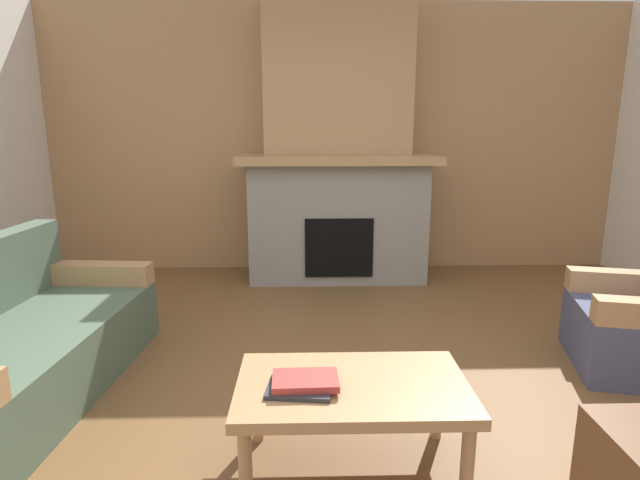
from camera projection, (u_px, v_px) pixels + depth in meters
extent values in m
plane|color=brown|center=(365.00, 417.00, 2.71)|extent=(9.00, 9.00, 0.00)
cube|color=tan|center=(335.00, 140.00, 5.33)|extent=(6.00, 0.12, 2.70)
cube|color=gray|center=(337.00, 221.00, 5.10)|extent=(1.70, 0.70, 1.15)
cube|color=black|center=(339.00, 247.00, 4.83)|extent=(0.64, 0.08, 0.56)
cube|color=tan|center=(338.00, 159.00, 4.92)|extent=(1.90, 0.82, 0.08)
cube|color=tan|center=(337.00, 76.00, 4.89)|extent=(1.40, 0.50, 1.47)
cube|color=#4C604C|center=(28.00, 361.00, 2.91)|extent=(0.97, 1.86, 0.40)
cube|color=tan|center=(93.00, 273.00, 3.65)|extent=(0.85, 0.22, 0.15)
cube|color=#474C6B|center=(640.00, 338.00, 3.22)|extent=(0.92, 0.92, 0.40)
cube|color=tan|center=(628.00, 282.00, 3.45)|extent=(0.77, 0.32, 0.15)
cube|color=tan|center=(352.00, 388.00, 2.21)|extent=(1.00, 0.60, 0.05)
cylinder|color=tan|center=(245.00, 470.00, 2.01)|extent=(0.06, 0.06, 0.38)
cylinder|color=tan|center=(467.00, 466.00, 2.03)|extent=(0.06, 0.06, 0.38)
cylinder|color=tan|center=(257.00, 404.00, 2.48)|extent=(0.06, 0.06, 0.38)
cylinder|color=tan|center=(437.00, 402.00, 2.50)|extent=(0.06, 0.06, 0.38)
cube|color=#2D2D33|center=(299.00, 388.00, 2.14)|extent=(0.29, 0.22, 0.02)
cube|color=#B23833|center=(305.00, 381.00, 2.15)|extent=(0.28, 0.19, 0.03)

